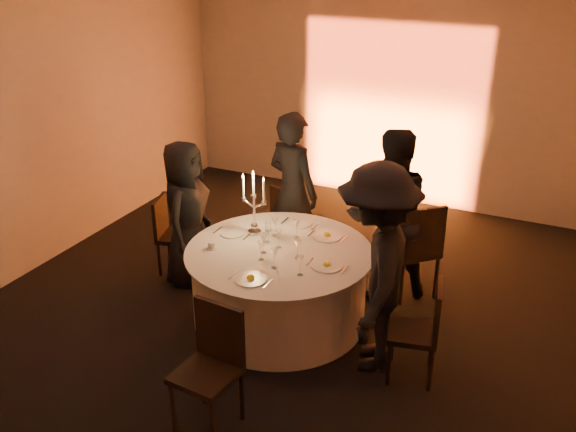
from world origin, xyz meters
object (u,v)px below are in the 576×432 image
at_px(guest_right, 376,269).
at_px(coffee_cup, 212,245).
at_px(chair_back_left, 289,218).
at_px(chair_left, 170,230).
at_px(candelabra, 254,211).
at_px(banquet_table, 279,286).
at_px(guest_back_right, 389,216).
at_px(chair_back_right, 417,246).
at_px(guest_left, 186,214).
at_px(chair_front, 212,360).
at_px(chair_right, 423,326).
at_px(guest_back_left, 293,192).

distance_m(guest_right, coffee_cup, 1.65).
bearing_deg(guest_right, chair_back_left, -148.84).
height_order(chair_left, candelabra, candelabra).
bearing_deg(coffee_cup, chair_left, 146.23).
relative_size(banquet_table, guest_back_right, 0.99).
bearing_deg(chair_back_left, banquet_table, 130.57).
bearing_deg(chair_back_right, guest_left, -26.88).
xyz_separation_m(chair_back_right, chair_front, (-0.93, -2.49, -0.03)).
distance_m(chair_right, coffee_cup, 2.11).
xyz_separation_m(chair_left, chair_back_left, (1.05, 0.89, -0.00)).
xyz_separation_m(chair_left, guest_back_left, (1.19, 0.70, 0.42)).
xyz_separation_m(chair_back_left, guest_back_left, (0.14, -0.19, 0.42)).
bearing_deg(chair_back_left, coffee_cup, 105.33).
bearing_deg(guest_back_left, chair_back_right, -165.66).
bearing_deg(guest_right, chair_left, -117.99).
bearing_deg(chair_left, coffee_cup, -139.71).
bearing_deg(chair_back_left, chair_front, 122.64).
distance_m(guest_back_left, coffee_cup, 1.35).
relative_size(chair_left, guest_back_right, 0.48).
xyz_separation_m(guest_back_right, coffee_cup, (-1.40, -1.14, -0.11)).
distance_m(chair_back_left, chair_right, 2.53).
bearing_deg(guest_back_right, guest_back_left, -49.72).
relative_size(chair_back_left, guest_right, 0.46).
bearing_deg(candelabra, guest_back_left, 87.88).
height_order(chair_right, chair_front, chair_front).
relative_size(chair_back_left, candelabra, 1.30).
bearing_deg(guest_right, guest_back_right, 178.12).
bearing_deg(chair_front, coffee_cup, 126.49).
bearing_deg(coffee_cup, candelabra, 66.05).
distance_m(chair_back_left, chair_back_right, 1.61).
height_order(chair_front, guest_left, guest_left).
xyz_separation_m(chair_left, chair_back_right, (2.63, 0.59, 0.11)).
distance_m(guest_back_left, guest_right, 1.95).
height_order(chair_right, candelabra, candelabra).
distance_m(chair_left, chair_right, 3.11).
bearing_deg(candelabra, guest_back_right, 29.42).
relative_size(chair_right, chair_front, 0.91).
height_order(banquet_table, candelabra, candelabra).
xyz_separation_m(chair_back_right, guest_left, (-2.32, -0.71, 0.20)).
height_order(chair_right, guest_back_left, guest_back_left).
bearing_deg(chair_back_right, guest_right, 44.01).
xyz_separation_m(guest_right, candelabra, (-1.43, 0.50, 0.06)).
bearing_deg(chair_back_left, chair_back_right, -171.06).
distance_m(chair_right, candelabra, 2.01).
xyz_separation_m(guest_back_left, guest_right, (1.40, -1.35, 0.04)).
relative_size(guest_right, coffee_cup, 17.15).
height_order(guest_back_right, candelabra, guest_back_right).
relative_size(chair_front, guest_left, 0.63).
xyz_separation_m(chair_left, chair_front, (1.71, -1.89, 0.08)).
relative_size(chair_back_right, coffee_cup, 9.62).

